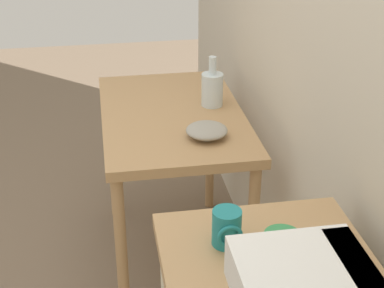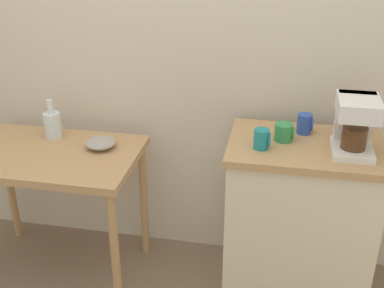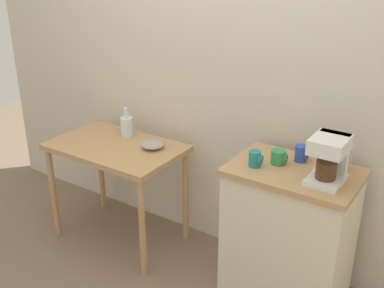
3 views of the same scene
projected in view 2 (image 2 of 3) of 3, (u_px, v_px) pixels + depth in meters
ground_plane at (160, 281)px, 2.73m from camera, size 8.00×8.00×0.00m
back_wall at (192, 14)px, 2.48m from camera, size 4.40×0.10×2.80m
wooden_table at (50, 169)px, 2.54m from camera, size 0.93×0.58×0.76m
kitchen_counter at (298, 222)px, 2.47m from camera, size 0.73×0.50×0.89m
bowl_stoneware at (101, 143)px, 2.53m from camera, size 0.16×0.16×0.05m
glass_carafe_vase at (53, 124)px, 2.63m from camera, size 0.09×0.09×0.22m
coffee_maker at (355, 122)px, 2.16m from camera, size 0.18×0.22×0.26m
mug_tall_green at (284, 132)px, 2.30m from camera, size 0.09×0.09×0.08m
mug_dark_teal at (262, 139)px, 2.22m from camera, size 0.08×0.07×0.09m
mug_blue at (305, 124)px, 2.37m from camera, size 0.08×0.07×0.10m
table_clock at (352, 124)px, 2.36m from camera, size 0.10×0.05×0.12m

